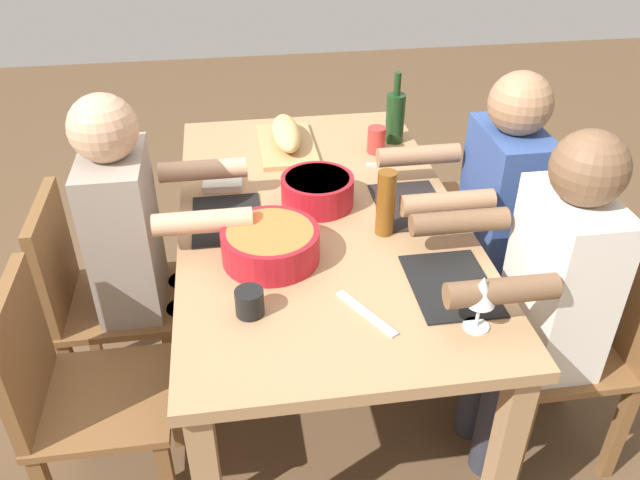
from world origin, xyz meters
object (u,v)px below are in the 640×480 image
beer_bottle (386,203)px  wine_glass (482,293)px  napkin_stack (223,181)px  chair_far_right (587,336)px  chair_near_right (72,391)px  cup_far_left (376,140)px  dining_table (320,234)px  cutting_board (287,145)px  bread_loaf (286,133)px  diner_far_center (490,210)px  cup_near_right (250,302)px  diner_near_center (138,238)px  serving_bowl_greens (318,189)px  chair_far_center (528,255)px  chair_near_center (94,294)px  wine_bottle (395,116)px  serving_bowl_fruit (270,243)px  chair_far_left (485,195)px  diner_far_right (545,288)px

beer_bottle → wine_glass: bearing=15.7°
wine_glass → napkin_stack: bearing=-144.1°
chair_far_right → chair_near_right: bearing=-90.0°
cup_far_left → dining_table: bearing=-34.0°
cutting_board → bread_loaf: size_ratio=1.25×
diner_far_center → cup_far_left: bearing=-143.2°
cup_near_right → cup_far_left: bearing=148.9°
dining_table → chair_far_right: bearing=60.3°
beer_bottle → cup_near_right: size_ratio=2.78×
chair_near_right → beer_bottle: bearing=107.2°
diner_near_center → beer_bottle: size_ratio=5.45×
wine_glass → beer_bottle: bearing=-164.3°
diner_far_center → serving_bowl_greens: 0.62m
serving_bowl_greens → cup_near_right: 0.61m
diner_near_center → beer_bottle: diner_near_center is taller
wine_glass → chair_far_center: bearing=143.5°
dining_table → chair_near_center: 0.81m
cup_far_left → beer_bottle: bearing=-10.0°
chair_far_right → beer_bottle: beer_bottle is taller
diner_far_center → napkin_stack: bearing=-105.4°
wine_bottle → cup_far_left: wine_bottle is taller
dining_table → diner_near_center: 0.61m
wine_bottle → napkin_stack: wine_bottle is taller
wine_glass → chair_far_right: bearing=111.1°
serving_bowl_fruit → cup_near_right: size_ratio=3.75×
chair_near_center → diner_near_center: (0.00, 0.18, 0.21)m
dining_table → bread_loaf: bread_loaf is taller
cutting_board → beer_bottle: 0.72m
wine_bottle → wine_glass: bearing=-3.0°
chair_far_left → napkin_stack: (0.20, -1.12, 0.27)m
diner_far_right → cup_far_left: diner_far_right is taller
dining_table → chair_far_right: 0.93m
diner_near_center → napkin_stack: (-0.26, 0.29, 0.05)m
wine_glass → chair_far_left: bearing=156.6°
diner_near_center → diner_far_right: bearing=69.6°
dining_table → napkin_stack: napkin_stack is taller
diner_near_center → chair_far_center: diner_near_center is taller
chair_far_center → wine_bottle: bearing=-141.8°
dining_table → diner_near_center: (0.00, -0.61, 0.04)m
diner_far_center → napkin_stack: diner_far_center is taller
chair_near_right → bread_loaf: bearing=143.0°
bread_loaf → cup_near_right: bread_loaf is taller
chair_far_left → wine_bottle: 0.55m
wine_glass → diner_near_center: bearing=-124.2°
dining_table → chair_far_center: chair_far_center is taller
chair_far_left → chair_far_center: (0.45, 0.00, 0.00)m
cutting_board → chair_near_right: bearing=-37.0°
serving_bowl_fruit → cutting_board: size_ratio=0.74×
chair_far_right → chair_far_center: size_ratio=1.00×
dining_table → cutting_board: 0.53m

